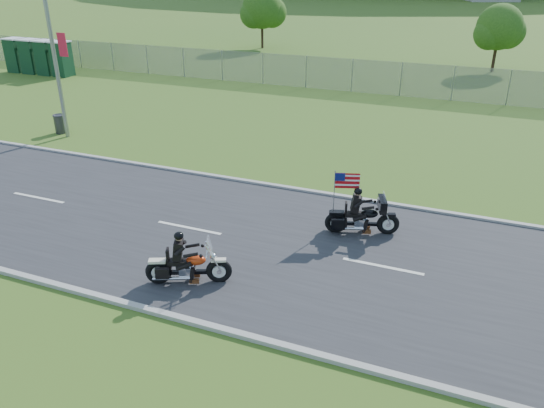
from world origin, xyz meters
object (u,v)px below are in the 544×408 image
at_px(streetlight, 51,9).
at_px(porta_toilet_c, 31,57).
at_px(motorcycle_lead, 187,267).
at_px(porta_toilet_d, 16,56).
at_px(motorcycle_follow, 362,218).
at_px(trash_can, 60,124).
at_px(porta_toilet_a, 62,59).
at_px(porta_toilet_b, 46,58).

height_order(streetlight, porta_toilet_c, streetlight).
bearing_deg(motorcycle_lead, porta_toilet_d, 118.25).
bearing_deg(streetlight, motorcycle_lead, -37.61).
relative_size(streetlight, porta_toilet_c, 4.35).
bearing_deg(motorcycle_follow, motorcycle_lead, -147.26).
height_order(motorcycle_lead, motorcycle_follow, motorcycle_follow).
bearing_deg(motorcycle_follow, trash_can, 145.25).
distance_m(streetlight, porta_toilet_a, 15.39).
distance_m(porta_toilet_a, trash_can, 14.19).
xyz_separation_m(streetlight, motorcycle_follow, (14.97, -4.51, -5.12)).
relative_size(streetlight, motorcycle_follow, 4.59).
bearing_deg(motorcycle_lead, streetlight, 118.00).
bearing_deg(trash_can, streetlight, -8.51).
height_order(porta_toilet_a, trash_can, porta_toilet_a).
bearing_deg(porta_toilet_b, porta_toilet_c, 180.00).
bearing_deg(porta_toilet_d, porta_toilet_b, 0.00).
height_order(streetlight, motorcycle_lead, streetlight).
height_order(porta_toilet_a, motorcycle_lead, porta_toilet_a).
bearing_deg(motorcycle_follow, porta_toilet_c, 132.84).
distance_m(streetlight, porta_toilet_b, 16.33).
bearing_deg(porta_toilet_b, porta_toilet_a, 0.00).
distance_m(streetlight, porta_toilet_c, 17.34).
xyz_separation_m(porta_toilet_a, trash_can, (9.32, -10.67, -0.72)).
relative_size(motorcycle_follow, trash_can, 2.51).
relative_size(porta_toilet_c, porta_toilet_d, 1.00).
distance_m(porta_toilet_b, motorcycle_follow, 30.51).
bearing_deg(trash_can, porta_toilet_d, 141.70).
bearing_deg(porta_toilet_a, porta_toilet_b, 180.00).
xyz_separation_m(streetlight, motorcycle_lead, (11.48, -8.84, -5.16)).
xyz_separation_m(porta_toilet_c, motorcycle_lead, (24.30, -19.62, -0.67)).
relative_size(porta_toilet_c, motorcycle_lead, 1.10).
xyz_separation_m(porta_toilet_a, porta_toilet_c, (-2.80, 0.00, 0.00)).
bearing_deg(streetlight, trash_can, 171.49).
xyz_separation_m(porta_toilet_c, porta_toilet_d, (-1.40, 0.00, 0.00)).
bearing_deg(porta_toilet_c, porta_toilet_d, 180.00).
bearing_deg(trash_can, porta_toilet_a, 131.12).
distance_m(streetlight, porta_toilet_d, 18.40).
bearing_deg(porta_toilet_b, trash_can, -44.89).
bearing_deg(porta_toilet_c, porta_toilet_a, 0.00).
height_order(porta_toilet_a, porta_toilet_c, same).
bearing_deg(trash_can, motorcycle_lead, -36.30).
distance_m(porta_toilet_d, motorcycle_lead, 32.34).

